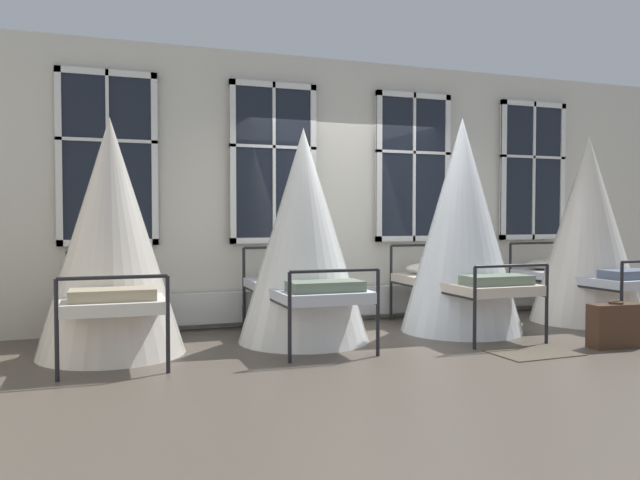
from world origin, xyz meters
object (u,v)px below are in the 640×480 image
at_px(cot_third, 461,228).
at_px(cot_first, 111,239).
at_px(cot_second, 303,238).
at_px(cot_fourth, 588,231).
at_px(suitcase_dark, 616,325).

bearing_deg(cot_third, cot_first, 89.56).
relative_size(cot_second, cot_fourth, 0.97).
bearing_deg(cot_second, cot_first, 90.61).
bearing_deg(cot_fourth, cot_second, 88.02).
xyz_separation_m(cot_third, cot_fourth, (1.86, 0.03, -0.06)).
xyz_separation_m(cot_first, suitcase_dark, (4.78, -1.44, -0.88)).
xyz_separation_m(cot_first, cot_second, (1.94, -0.02, -0.01)).
bearing_deg(cot_fourth, suitcase_dark, 145.02).
bearing_deg(cot_first, cot_second, -89.04).
relative_size(cot_third, cot_fourth, 1.05).
xyz_separation_m(cot_third, suitcase_dark, (0.94, -1.36, -0.97)).
distance_m(cot_first, cot_second, 1.94).
bearing_deg(suitcase_dark, cot_second, 158.39).
relative_size(cot_third, suitcase_dark, 4.26).
bearing_deg(cot_first, cot_third, -89.68).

